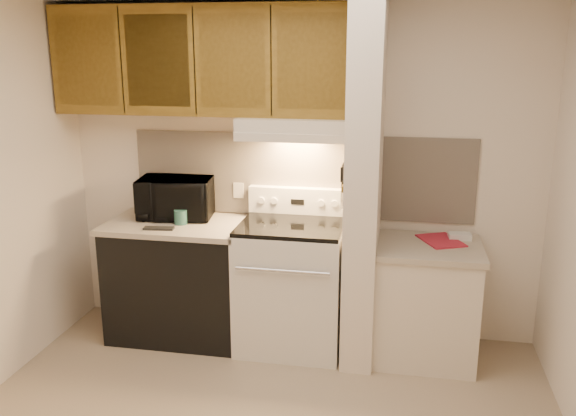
# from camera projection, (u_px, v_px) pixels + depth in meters

# --- Properties ---
(wall_back) EXTENTS (3.60, 2.50, 0.02)m
(wall_back) POSITION_uv_depth(u_px,v_px,m) (300.00, 173.00, 4.63)
(wall_back) COLOR white
(wall_back) RESTS_ON floor
(backsplash) EXTENTS (2.60, 0.02, 0.63)m
(backsplash) POSITION_uv_depth(u_px,v_px,m) (300.00, 175.00, 4.62)
(backsplash) COLOR beige
(backsplash) RESTS_ON wall_back
(range_body) EXTENTS (0.76, 0.65, 0.92)m
(range_body) POSITION_uv_depth(u_px,v_px,m) (292.00, 287.00, 4.51)
(range_body) COLOR silver
(range_body) RESTS_ON floor
(oven_window) EXTENTS (0.50, 0.01, 0.30)m
(oven_window) POSITION_uv_depth(u_px,v_px,m) (283.00, 299.00, 4.19)
(oven_window) COLOR black
(oven_window) RESTS_ON range_body
(oven_handle) EXTENTS (0.65, 0.02, 0.02)m
(oven_handle) POSITION_uv_depth(u_px,v_px,m) (282.00, 271.00, 4.10)
(oven_handle) COLOR silver
(oven_handle) RESTS_ON range_body
(cooktop) EXTENTS (0.74, 0.64, 0.03)m
(cooktop) POSITION_uv_depth(u_px,v_px,m) (292.00, 226.00, 4.38)
(cooktop) COLOR black
(cooktop) RESTS_ON range_body
(range_backguard) EXTENTS (0.76, 0.08, 0.20)m
(range_backguard) POSITION_uv_depth(u_px,v_px,m) (299.00, 201.00, 4.62)
(range_backguard) COLOR silver
(range_backguard) RESTS_ON range_body
(range_display) EXTENTS (0.10, 0.01, 0.04)m
(range_display) POSITION_uv_depth(u_px,v_px,m) (298.00, 202.00, 4.58)
(range_display) COLOR black
(range_display) RESTS_ON range_backguard
(range_knob_left_outer) EXTENTS (0.05, 0.02, 0.05)m
(range_knob_left_outer) POSITION_uv_depth(u_px,v_px,m) (261.00, 200.00, 4.63)
(range_knob_left_outer) COLOR silver
(range_knob_left_outer) RESTS_ON range_backguard
(range_knob_left_inner) EXTENTS (0.05, 0.02, 0.05)m
(range_knob_left_inner) POSITION_uv_depth(u_px,v_px,m) (274.00, 201.00, 4.61)
(range_knob_left_inner) COLOR silver
(range_knob_left_inner) RESTS_ON range_backguard
(range_knob_right_inner) EXTENTS (0.05, 0.02, 0.05)m
(range_knob_right_inner) POSITION_uv_depth(u_px,v_px,m) (321.00, 203.00, 4.55)
(range_knob_right_inner) COLOR silver
(range_knob_right_inner) RESTS_ON range_backguard
(range_knob_right_outer) EXTENTS (0.05, 0.02, 0.05)m
(range_knob_right_outer) POSITION_uv_depth(u_px,v_px,m) (334.00, 204.00, 4.53)
(range_knob_right_outer) COLOR silver
(range_knob_right_outer) RESTS_ON range_backguard
(dishwasher_front) EXTENTS (1.00, 0.63, 0.87)m
(dishwasher_front) POSITION_uv_depth(u_px,v_px,m) (179.00, 281.00, 4.68)
(dishwasher_front) COLOR black
(dishwasher_front) RESTS_ON floor
(left_countertop) EXTENTS (1.04, 0.67, 0.04)m
(left_countertop) POSITION_uv_depth(u_px,v_px,m) (177.00, 225.00, 4.56)
(left_countertop) COLOR #B8AB96
(left_countertop) RESTS_ON dishwasher_front
(spoon_rest) EXTENTS (0.22, 0.09, 0.01)m
(spoon_rest) POSITION_uv_depth(u_px,v_px,m) (159.00, 228.00, 4.38)
(spoon_rest) COLOR black
(spoon_rest) RESTS_ON left_countertop
(teal_jar) EXTENTS (0.11, 0.11, 0.11)m
(teal_jar) POSITION_uv_depth(u_px,v_px,m) (181.00, 217.00, 4.50)
(teal_jar) COLOR #2B5E56
(teal_jar) RESTS_ON left_countertop
(outlet) EXTENTS (0.08, 0.01, 0.12)m
(outlet) POSITION_uv_depth(u_px,v_px,m) (239.00, 190.00, 4.73)
(outlet) COLOR beige
(outlet) RESTS_ON backsplash
(microwave) EXTENTS (0.60, 0.45, 0.31)m
(microwave) POSITION_uv_depth(u_px,v_px,m) (176.00, 198.00, 4.66)
(microwave) COLOR black
(microwave) RESTS_ON left_countertop
(partition_pillar) EXTENTS (0.22, 0.70, 2.50)m
(partition_pillar) POSITION_uv_depth(u_px,v_px,m) (364.00, 186.00, 4.21)
(partition_pillar) COLOR silver
(partition_pillar) RESTS_ON floor
(pillar_trim) EXTENTS (0.01, 0.70, 0.04)m
(pillar_trim) POSITION_uv_depth(u_px,v_px,m) (348.00, 178.00, 4.21)
(pillar_trim) COLOR brown
(pillar_trim) RESTS_ON partition_pillar
(knife_strip) EXTENTS (0.02, 0.42, 0.04)m
(knife_strip) POSITION_uv_depth(u_px,v_px,m) (346.00, 177.00, 4.16)
(knife_strip) COLOR black
(knife_strip) RESTS_ON partition_pillar
(knife_blade_a) EXTENTS (0.01, 0.03, 0.16)m
(knife_blade_a) POSITION_uv_depth(u_px,v_px,m) (342.00, 196.00, 4.04)
(knife_blade_a) COLOR silver
(knife_blade_a) RESTS_ON knife_strip
(knife_handle_a) EXTENTS (0.02, 0.02, 0.10)m
(knife_handle_a) POSITION_uv_depth(u_px,v_px,m) (342.00, 174.00, 4.00)
(knife_handle_a) COLOR black
(knife_handle_a) RESTS_ON knife_strip
(knife_blade_b) EXTENTS (0.01, 0.04, 0.18)m
(knife_blade_b) POSITION_uv_depth(u_px,v_px,m) (343.00, 195.00, 4.13)
(knife_blade_b) COLOR silver
(knife_blade_b) RESTS_ON knife_strip
(knife_handle_b) EXTENTS (0.02, 0.02, 0.10)m
(knife_handle_b) POSITION_uv_depth(u_px,v_px,m) (343.00, 172.00, 4.09)
(knife_handle_b) COLOR black
(knife_handle_b) RESTS_ON knife_strip
(knife_blade_c) EXTENTS (0.01, 0.04, 0.20)m
(knife_blade_c) POSITION_uv_depth(u_px,v_px,m) (344.00, 194.00, 4.20)
(knife_blade_c) COLOR silver
(knife_blade_c) RESTS_ON knife_strip
(knife_handle_c) EXTENTS (0.02, 0.02, 0.10)m
(knife_handle_c) POSITION_uv_depth(u_px,v_px,m) (344.00, 170.00, 4.15)
(knife_handle_c) COLOR black
(knife_handle_c) RESTS_ON knife_strip
(knife_blade_d) EXTENTS (0.01, 0.04, 0.16)m
(knife_blade_d) POSITION_uv_depth(u_px,v_px,m) (345.00, 189.00, 4.25)
(knife_blade_d) COLOR silver
(knife_blade_d) RESTS_ON knife_strip
(knife_handle_d) EXTENTS (0.02, 0.02, 0.10)m
(knife_handle_d) POSITION_uv_depth(u_px,v_px,m) (346.00, 167.00, 4.23)
(knife_handle_d) COLOR black
(knife_handle_d) RESTS_ON knife_strip
(knife_blade_e) EXTENTS (0.01, 0.04, 0.18)m
(knife_blade_e) POSITION_uv_depth(u_px,v_px,m) (346.00, 187.00, 4.35)
(knife_blade_e) COLOR silver
(knife_blade_e) RESTS_ON knife_strip
(knife_handle_e) EXTENTS (0.02, 0.02, 0.10)m
(knife_handle_e) POSITION_uv_depth(u_px,v_px,m) (347.00, 165.00, 4.30)
(knife_handle_e) COLOR black
(knife_handle_e) RESTS_ON knife_strip
(oven_mitt) EXTENTS (0.03, 0.11, 0.26)m
(oven_mitt) POSITION_uv_depth(u_px,v_px,m) (347.00, 187.00, 4.40)
(oven_mitt) COLOR slate
(oven_mitt) RESTS_ON partition_pillar
(right_cab_base) EXTENTS (0.70, 0.60, 0.81)m
(right_cab_base) POSITION_uv_depth(u_px,v_px,m) (425.00, 304.00, 4.34)
(right_cab_base) COLOR beige
(right_cab_base) RESTS_ON floor
(right_countertop) EXTENTS (0.74, 0.64, 0.04)m
(right_countertop) POSITION_uv_depth(u_px,v_px,m) (429.00, 248.00, 4.23)
(right_countertop) COLOR #B8AB96
(right_countertop) RESTS_ON right_cab_base
(red_folder) EXTENTS (0.36, 0.40, 0.01)m
(red_folder) POSITION_uv_depth(u_px,v_px,m) (441.00, 241.00, 4.30)
(red_folder) COLOR #B22034
(red_folder) RESTS_ON right_countertop
(white_box) EXTENTS (0.16, 0.12, 0.04)m
(white_box) POSITION_uv_depth(u_px,v_px,m) (460.00, 236.00, 4.35)
(white_box) COLOR white
(white_box) RESTS_ON right_countertop
(range_hood) EXTENTS (0.78, 0.44, 0.15)m
(range_hood) POSITION_uv_depth(u_px,v_px,m) (295.00, 128.00, 4.33)
(range_hood) COLOR beige
(range_hood) RESTS_ON upper_cabinets
(hood_lip) EXTENTS (0.78, 0.04, 0.06)m
(hood_lip) POSITION_uv_depth(u_px,v_px,m) (290.00, 138.00, 4.14)
(hood_lip) COLOR beige
(hood_lip) RESTS_ON range_hood
(upper_cabinets) EXTENTS (2.18, 0.33, 0.77)m
(upper_cabinets) POSITION_uv_depth(u_px,v_px,m) (202.00, 61.00, 4.37)
(upper_cabinets) COLOR brown
(upper_cabinets) RESTS_ON wall_back
(cab_door_a) EXTENTS (0.46, 0.01, 0.63)m
(cab_door_a) POSITION_uv_depth(u_px,v_px,m) (86.00, 61.00, 4.37)
(cab_door_a) COLOR brown
(cab_door_a) RESTS_ON upper_cabinets
(cab_gap_a) EXTENTS (0.01, 0.01, 0.73)m
(cab_gap_a) POSITION_uv_depth(u_px,v_px,m) (121.00, 61.00, 4.32)
(cab_gap_a) COLOR black
(cab_gap_a) RESTS_ON upper_cabinets
(cab_door_b) EXTENTS (0.46, 0.01, 0.63)m
(cab_door_b) POSITION_uv_depth(u_px,v_px,m) (157.00, 61.00, 4.27)
(cab_door_b) COLOR brown
(cab_door_b) RESTS_ON upper_cabinets
(cab_gap_b) EXTENTS (0.01, 0.01, 0.73)m
(cab_gap_b) POSITION_uv_depth(u_px,v_px,m) (194.00, 61.00, 4.22)
(cab_gap_b) COLOR black
(cab_gap_b) RESTS_ON upper_cabinets
(cab_door_c) EXTENTS (0.46, 0.01, 0.63)m
(cab_door_c) POSITION_uv_depth(u_px,v_px,m) (232.00, 61.00, 4.17)
(cab_door_c) COLOR brown
(cab_door_c) RESTS_ON upper_cabinets
(cab_gap_c) EXTENTS (0.01, 0.01, 0.73)m
(cab_gap_c) POSITION_uv_depth(u_px,v_px,m) (271.00, 61.00, 4.12)
(cab_gap_c) COLOR black
(cab_gap_c) RESTS_ON upper_cabinets
(cab_door_d) EXTENTS (0.46, 0.01, 0.63)m
(cab_door_d) POSITION_uv_depth(u_px,v_px,m) (311.00, 62.00, 4.07)
(cab_door_d) COLOR brown
(cab_door_d) RESTS_ON upper_cabinets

